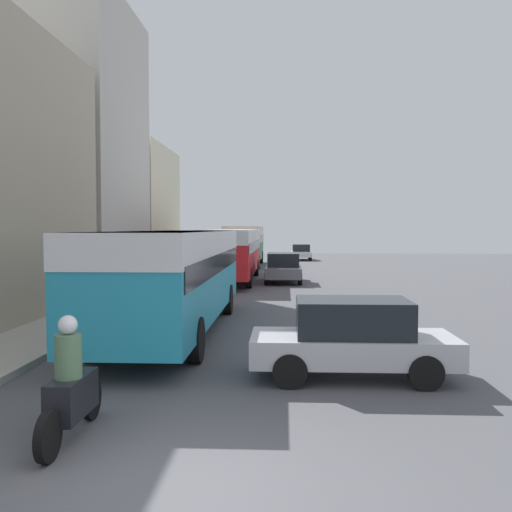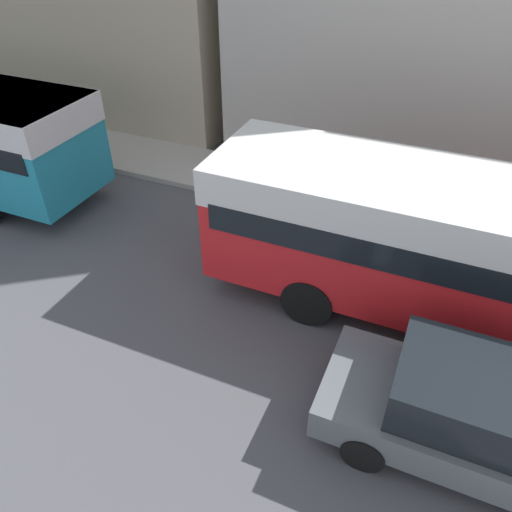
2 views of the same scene
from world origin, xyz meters
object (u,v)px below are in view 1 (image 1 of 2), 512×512
at_px(bus_following, 232,248).
at_px(pedestrian_near_curb, 203,249).
at_px(bus_third_in_line, 245,240).
at_px(car_distant, 301,252).
at_px(car_crossing, 352,338).
at_px(pedestrian_walking_away, 163,262).
at_px(car_far_curb, 283,267).
at_px(motorcycle_behind_lead, 71,390).
at_px(bus_lead, 175,266).

xyz_separation_m(bus_following, pedestrian_near_curb, (-4.24, 18.49, -0.76)).
relative_size(bus_third_in_line, pedestrian_near_curb, 5.57).
bearing_deg(car_distant, car_crossing, 89.70).
bearing_deg(car_crossing, pedestrian_walking_away, 21.32).
relative_size(car_distant, pedestrian_near_curb, 2.34).
bearing_deg(car_far_curb, motorcycle_behind_lead, 82.86).
relative_size(bus_third_in_line, pedestrian_walking_away, 6.26).
bearing_deg(pedestrian_walking_away, bus_lead, -76.76).
xyz_separation_m(car_crossing, car_far_curb, (-1.37, 19.44, 0.03)).
bearing_deg(pedestrian_near_curb, car_far_curb, -69.71).
xyz_separation_m(car_crossing, car_distant, (0.21, 41.25, -0.04)).
relative_size(bus_lead, pedestrian_walking_away, 6.97).
relative_size(bus_following, car_far_curb, 2.63).
bearing_deg(car_crossing, bus_lead, 43.60).
height_order(bus_third_in_line, pedestrian_near_curb, bus_third_in_line).
xyz_separation_m(bus_third_in_line, car_distant, (4.56, 8.55, -1.23)).
distance_m(bus_third_in_line, car_crossing, 33.01).
height_order(motorcycle_behind_lead, car_crossing, motorcycle_behind_lead).
height_order(bus_lead, car_far_curb, bus_lead).
xyz_separation_m(bus_following, bus_third_in_line, (-0.19, 12.77, 0.13)).
xyz_separation_m(bus_lead, bus_following, (0.20, 15.36, 0.00)).
xyz_separation_m(bus_third_in_line, pedestrian_near_curb, (-4.05, 5.72, -0.88)).
distance_m(bus_third_in_line, car_distant, 9.77).
xyz_separation_m(car_far_curb, pedestrian_walking_away, (-6.87, 1.68, 0.17)).
relative_size(bus_lead, bus_following, 0.99).
bearing_deg(pedestrian_near_curb, car_distant, 18.20).
bearing_deg(motorcycle_behind_lead, bus_third_in_line, 90.17).
bearing_deg(bus_following, car_distant, 78.43).
xyz_separation_m(bus_lead, motorcycle_behind_lead, (0.11, -8.00, -1.16)).
height_order(bus_following, car_distant, bus_following).
xyz_separation_m(motorcycle_behind_lead, car_far_curb, (2.87, 22.88, 0.13)).
xyz_separation_m(bus_lead, car_crossing, (4.35, -4.57, -1.06)).
xyz_separation_m(car_distant, pedestrian_near_curb, (-8.60, -2.83, 0.34)).
bearing_deg(bus_lead, pedestrian_near_curb, 96.81).
distance_m(car_crossing, pedestrian_near_curb, 39.33).
height_order(car_crossing, pedestrian_walking_away, pedestrian_walking_away).
distance_m(bus_lead, pedestrian_walking_away, 17.03).
relative_size(bus_third_in_line, car_crossing, 2.61).
distance_m(bus_third_in_line, pedestrian_near_curb, 7.07).
distance_m(bus_following, car_far_curb, 3.01).
bearing_deg(pedestrian_walking_away, car_crossing, -68.68).
xyz_separation_m(bus_lead, car_far_curb, (2.98, 14.87, -1.03)).
xyz_separation_m(bus_following, car_distant, (4.37, 21.32, -1.10)).
xyz_separation_m(car_far_curb, pedestrian_near_curb, (-7.02, 18.98, 0.28)).
relative_size(bus_lead, car_far_curb, 2.61).
relative_size(car_far_curb, pedestrian_near_curb, 2.37).
height_order(motorcycle_behind_lead, pedestrian_near_curb, pedestrian_near_curb).
distance_m(bus_following, car_crossing, 20.39).
height_order(bus_following, car_crossing, bus_following).
distance_m(motorcycle_behind_lead, car_distant, 44.91).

